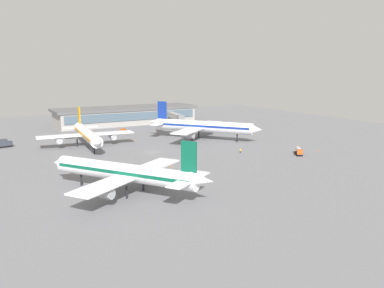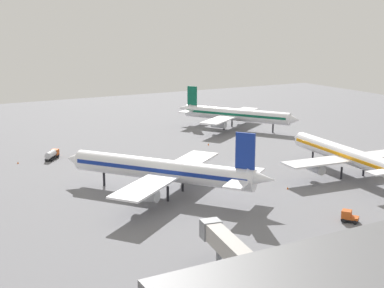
{
  "view_description": "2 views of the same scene",
  "coord_description": "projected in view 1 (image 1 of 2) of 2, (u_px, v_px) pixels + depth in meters",
  "views": [
    {
      "loc": [
        58.66,
        132.45,
        30.35
      ],
      "look_at": [
        -11.54,
        9.25,
        3.54
      ],
      "focal_mm": 37.6,
      "sensor_mm": 36.0,
      "label": 1
    },
    {
      "loc": [
        -80.35,
        -120.1,
        38.59
      ],
      "look_at": [
        -10.25,
        8.27,
        5.04
      ],
      "focal_mm": 50.95,
      "sensor_mm": 36.0,
      "label": 2
    }
  ],
  "objects": [
    {
      "name": "ground",
      "position": [
        152.0,
        152.0,
        147.25
      ],
      "size": [
        288.0,
        288.0,
        0.0
      ],
      "primitive_type": "plane",
      "color": "slate"
    },
    {
      "name": "terminal_building",
      "position": [
        126.0,
        115.0,
        222.27
      ],
      "size": [
        78.06,
        22.82,
        9.32
      ],
      "color": "#9E9993",
      "rests_on": "ground"
    },
    {
      "name": "airplane_at_gate",
      "position": [
        126.0,
        172.0,
        98.25
      ],
      "size": [
        35.1,
        41.68,
        14.46
      ],
      "rotation": [
        0.0,
        0.0,
        5.3
      ],
      "color": "white",
      "rests_on": "ground"
    },
    {
      "name": "airplane_taxiing",
      "position": [
        202.0,
        126.0,
        172.72
      ],
      "size": [
        37.29,
        43.92,
        15.83
      ],
      "rotation": [
        0.0,
        0.0,
        2.22
      ],
      "color": "white",
      "rests_on": "ground"
    },
    {
      "name": "airplane_distant",
      "position": [
        87.0,
        134.0,
        156.23
      ],
      "size": [
        37.46,
        46.53,
        14.15
      ],
      "rotation": [
        0.0,
        0.0,
        1.48
      ],
      "color": "white",
      "rests_on": "ground"
    },
    {
      "name": "fuel_truck",
      "position": [
        299.0,
        151.0,
        142.8
      ],
      "size": [
        5.28,
        6.19,
        2.5
      ],
      "rotation": [
        0.0,
        0.0,
        0.93
      ],
      "color": "black",
      "rests_on": "ground"
    },
    {
      "name": "catering_truck",
      "position": [
        4.0,
        143.0,
        155.8
      ],
      "size": [
        5.87,
        3.11,
        3.3
      ],
      "rotation": [
        0.0,
        0.0,
        3.34
      ],
      "color": "black",
      "rests_on": "ground"
    },
    {
      "name": "baggage_tug",
      "position": [
        122.0,
        131.0,
        189.67
      ],
      "size": [
        3.58,
        3.75,
        2.3
      ],
      "rotation": [
        0.0,
        0.0,
        2.21
      ],
      "color": "black",
      "rests_on": "ground"
    },
    {
      "name": "ground_crew_worker",
      "position": [
        240.0,
        151.0,
        145.97
      ],
      "size": [
        0.58,
        0.38,
        1.67
      ],
      "rotation": [
        0.0,
        0.0,
        4.7
      ],
      "color": "#1E2338",
      "rests_on": "ground"
    },
    {
      "name": "jet_bridge",
      "position": [
        176.0,
        116.0,
        213.48
      ],
      "size": [
        5.98,
        19.98,
        6.74
      ],
      "rotation": [
        0.0,
        0.0,
        1.41
      ],
      "color": "#9E9993",
      "rests_on": "ground"
    },
    {
      "name": "safety_cone_near_gate",
      "position": [
        134.0,
        141.0,
        169.44
      ],
      "size": [
        0.44,
        0.44,
        0.6
      ],
      "primitive_type": "cone",
      "color": "#EA590C",
      "rests_on": "ground"
    },
    {
      "name": "safety_cone_mid_apron",
      "position": [
        172.0,
        166.0,
        125.11
      ],
      "size": [
        0.44,
        0.44,
        0.6
      ],
      "primitive_type": "cone",
      "color": "#EA590C",
      "rests_on": "ground"
    },
    {
      "name": "safety_cone_far_side",
      "position": [
        317.0,
        151.0,
        148.13
      ],
      "size": [
        0.44,
        0.44,
        0.6
      ],
      "primitive_type": "cone",
      "color": "#EA590C",
      "rests_on": "ground"
    }
  ]
}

